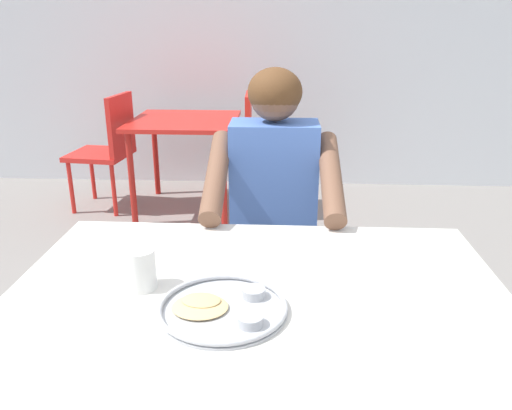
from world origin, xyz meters
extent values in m
cube|color=silver|center=(-0.05, -0.01, 0.71)|extent=(1.28, 0.93, 0.03)
cylinder|color=#B2B2B7|center=(-0.63, 0.40, 0.35)|extent=(0.04, 0.04, 0.70)
cylinder|color=#B2B2B7|center=(0.53, 0.40, 0.35)|extent=(0.04, 0.04, 0.70)
cylinder|color=#B7BABF|center=(-0.13, -0.09, 0.73)|extent=(0.31, 0.31, 0.01)
torus|color=#B7BABF|center=(-0.13, -0.09, 0.74)|extent=(0.31, 0.31, 0.01)
cylinder|color=#B2B5BA|center=(-0.06, -0.15, 0.75)|extent=(0.06, 0.06, 0.02)
cylinder|color=maroon|center=(-0.06, -0.15, 0.75)|extent=(0.05, 0.05, 0.01)
cylinder|color=#B2B5BA|center=(-0.06, -0.03, 0.75)|extent=(0.06, 0.06, 0.02)
cylinder|color=#C65119|center=(-0.06, -0.03, 0.75)|extent=(0.05, 0.05, 0.01)
ellipsoid|color=#DBB77A|center=(-0.18, -0.09, 0.74)|extent=(0.14, 0.12, 0.01)
ellipsoid|color=tan|center=(-0.18, -0.07, 0.75)|extent=(0.10, 0.08, 0.01)
cylinder|color=white|center=(-0.35, 0.01, 0.78)|extent=(0.08, 0.08, 0.11)
cylinder|color=#593319|center=(-0.35, 0.01, 0.82)|extent=(0.07, 0.07, 0.02)
cube|color=#3F3F44|center=(-0.03, 0.85, 0.42)|extent=(0.39, 0.42, 0.04)
cube|color=#3F3F44|center=(-0.03, 1.04, 0.63)|extent=(0.37, 0.04, 0.37)
cylinder|color=#3F3F44|center=(0.13, 0.68, 0.20)|extent=(0.03, 0.03, 0.41)
cylinder|color=#3F3F44|center=(-0.18, 0.67, 0.20)|extent=(0.03, 0.03, 0.41)
cylinder|color=#3F3F44|center=(0.13, 1.02, 0.20)|extent=(0.03, 0.03, 0.41)
cylinder|color=#3F3F44|center=(-0.18, 1.01, 0.20)|extent=(0.03, 0.03, 0.41)
cylinder|color=black|center=(0.13, 0.40, 0.22)|extent=(0.10, 0.10, 0.44)
cylinder|color=black|center=(0.13, 0.60, 0.48)|extent=(0.12, 0.40, 0.12)
cylinder|color=black|center=(-0.17, 0.39, 0.22)|extent=(0.10, 0.10, 0.44)
cylinder|color=black|center=(-0.17, 0.59, 0.48)|extent=(0.12, 0.40, 0.12)
cube|color=#4C72C6|center=(-0.03, 0.80, 0.75)|extent=(0.34, 0.20, 0.53)
cylinder|color=brown|center=(0.18, 0.62, 0.85)|extent=(0.08, 0.45, 0.25)
cylinder|color=brown|center=(-0.23, 0.61, 0.85)|extent=(0.08, 0.45, 0.25)
sphere|color=brown|center=(-0.03, 0.80, 1.11)|extent=(0.19, 0.19, 0.19)
ellipsoid|color=brown|center=(-0.03, 0.80, 1.13)|extent=(0.21, 0.20, 0.18)
cube|color=red|center=(-0.72, 2.54, 0.69)|extent=(0.77, 0.81, 0.03)
cylinder|color=#AD1E18|center=(-1.04, 2.20, 0.34)|extent=(0.04, 0.04, 0.67)
cylinder|color=#AD1E18|center=(-0.40, 2.20, 0.34)|extent=(0.04, 0.04, 0.67)
cylinder|color=#AD1E18|center=(-1.04, 2.89, 0.34)|extent=(0.04, 0.04, 0.67)
cylinder|color=#AD1E18|center=(-0.40, 2.89, 0.34)|extent=(0.04, 0.04, 0.67)
cube|color=red|center=(-1.39, 2.55, 0.42)|extent=(0.46, 0.47, 0.04)
cube|color=red|center=(-1.19, 2.52, 0.66)|extent=(0.08, 0.40, 0.44)
cylinder|color=red|center=(-1.57, 2.40, 0.20)|extent=(0.03, 0.03, 0.41)
cylinder|color=red|center=(-1.54, 2.74, 0.20)|extent=(0.03, 0.03, 0.41)
cylinder|color=red|center=(-1.24, 2.36, 0.20)|extent=(0.03, 0.03, 0.41)
cylinder|color=red|center=(-1.20, 2.70, 0.20)|extent=(0.03, 0.03, 0.41)
cube|color=red|center=(-0.05, 2.50, 0.45)|extent=(0.42, 0.44, 0.04)
cube|color=red|center=(-0.24, 2.49, 0.68)|extent=(0.05, 0.40, 0.43)
cylinder|color=red|center=(0.10, 2.68, 0.22)|extent=(0.03, 0.03, 0.43)
cylinder|color=red|center=(0.12, 2.34, 0.22)|extent=(0.03, 0.03, 0.43)
cylinder|color=red|center=(-0.23, 2.67, 0.22)|extent=(0.03, 0.03, 0.43)
cylinder|color=red|center=(-0.21, 2.32, 0.22)|extent=(0.03, 0.03, 0.43)
camera|label=1|loc=(0.01, -1.12, 1.38)|focal=35.41mm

